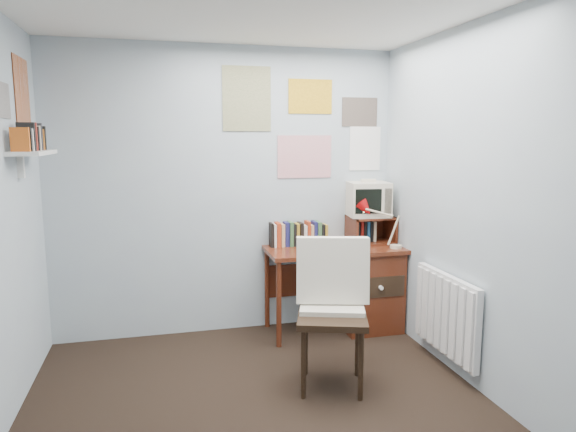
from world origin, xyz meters
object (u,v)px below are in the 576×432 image
desk (362,284)px  crt_tv (368,198)px  radiator (446,314)px  wall_shelf (33,153)px  desk_lamp (397,227)px  tv_riser (371,230)px  desk_chair (332,318)px

desk → crt_tv: (0.09, 0.13, 0.77)m
radiator → wall_shelf: (-2.86, 0.55, 1.20)m
desk_lamp → wall_shelf: size_ratio=0.60×
tv_riser → radiator: size_ratio=0.50×
desk_lamp → radiator: bearing=-101.4°
tv_riser → radiator: bearing=-80.7°
desk_chair → desk: bearing=76.0°
desk_lamp → tv_riser: desk_lamp is taller
desk_chair → tv_riser: (0.75, 1.11, 0.39)m
desk → crt_tv: crt_tv is taller
desk_lamp → radiator: (0.04, -0.78, -0.53)m
desk_lamp → tv_riser: 0.30m
tv_riser → desk_lamp: bearing=-63.7°
desk_chair → wall_shelf: bearing=-179.4°
desk_lamp → wall_shelf: wall_shelf is taller
wall_shelf → desk_chair: bearing=-17.8°
desk_lamp → tv_riser: size_ratio=0.93×
wall_shelf → crt_tv: bearing=10.8°
radiator → wall_shelf: bearing=169.1°
radiator → desk_lamp: bearing=93.0°
desk_chair → radiator: desk_chair is taller
tv_riser → crt_tv: 0.30m
crt_tv → desk_lamp: bearing=-54.3°
desk_chair → desk_lamp: bearing=62.4°
tv_riser → wall_shelf: (-2.69, -0.49, 0.74)m
tv_riser → radiator: tv_riser is taller
wall_shelf → radiator: bearing=-10.9°
desk_chair → wall_shelf: wall_shelf is taller
desk → desk_lamp: size_ratio=3.21×
desk → radiator: 0.97m
radiator → desk: bearing=107.2°
desk → wall_shelf: (-2.57, -0.38, 1.21)m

